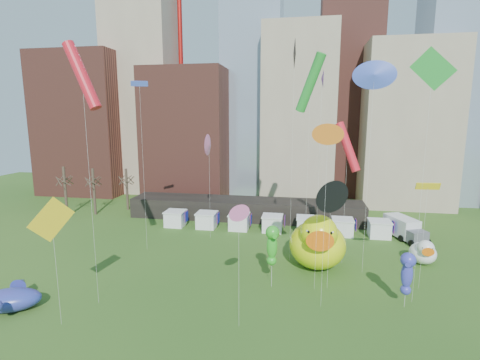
% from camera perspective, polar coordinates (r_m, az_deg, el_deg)
% --- Properties ---
extents(skyline, '(101.00, 23.00, 68.00)m').
position_cam_1_polar(skyline, '(76.53, 7.99, 13.46)').
color(skyline, brown).
rests_on(skyline, ground).
extents(pavilion, '(38.00, 6.00, 3.20)m').
position_cam_1_polar(pavilion, '(59.94, 0.86, -4.60)').
color(pavilion, black).
rests_on(pavilion, ground).
extents(vendor_tents, '(33.24, 2.80, 2.40)m').
position_cam_1_polar(vendor_tents, '(53.76, 5.16, -6.92)').
color(vendor_tents, white).
rests_on(vendor_tents, ground).
extents(bare_trees, '(8.44, 6.44, 8.50)m').
position_cam_1_polar(bare_trees, '(67.27, -21.95, -1.61)').
color(bare_trees, '#382B21').
rests_on(bare_trees, ground).
extents(big_duck, '(6.30, 8.53, 6.60)m').
position_cam_1_polar(big_duck, '(41.34, 12.18, -9.58)').
color(big_duck, '#E8F80C').
rests_on(big_duck, ground).
extents(small_duck, '(3.14, 4.10, 3.09)m').
position_cam_1_polar(small_duck, '(47.04, 26.99, -10.12)').
color(small_duck, white).
rests_on(small_duck, ground).
extents(seahorse_green, '(1.69, 1.93, 6.36)m').
position_cam_1_polar(seahorse_green, '(35.73, 5.08, -9.74)').
color(seahorse_green, silver).
rests_on(seahorse_green, ground).
extents(seahorse_purple, '(1.61, 1.85, 5.12)m').
position_cam_1_polar(seahorse_purple, '(35.58, 24.96, -12.81)').
color(seahorse_purple, silver).
rests_on(seahorse_purple, ground).
extents(whale_inflatable, '(5.74, 6.35, 2.25)m').
position_cam_1_polar(whale_inflatable, '(38.81, -32.49, -15.52)').
color(whale_inflatable, '#393188').
rests_on(whale_inflatable, ground).
extents(box_truck, '(4.78, 7.12, 2.85)m').
position_cam_1_polar(box_truck, '(55.39, 24.47, -6.91)').
color(box_truck, silver).
rests_on(box_truck, ground).
extents(kite_0, '(3.42, 1.55, 22.82)m').
position_cam_1_polar(kite_0, '(33.17, -23.70, 14.85)').
color(kite_0, silver).
rests_on(kite_0, ground).
extents(kite_1, '(1.02, 1.06, 10.14)m').
position_cam_1_polar(kite_1, '(27.64, -0.19, -5.29)').
color(kite_1, silver).
rests_on(kite_1, ground).
extents(kite_2, '(2.42, 2.43, 10.81)m').
position_cam_1_polar(kite_2, '(35.19, 14.20, -2.52)').
color(kite_2, silver).
rests_on(kite_2, ground).
extents(kite_3, '(3.64, 3.32, 23.66)m').
position_cam_1_polar(kite_3, '(42.34, 11.08, 14.80)').
color(kite_3, silver).
rests_on(kite_3, ground).
extents(kite_4, '(2.21, 0.51, 10.62)m').
position_cam_1_polar(kite_4, '(38.20, 27.55, -0.98)').
color(kite_4, silver).
rests_on(kite_4, ground).
extents(kite_5, '(1.94, 1.01, 20.84)m').
position_cam_1_polar(kite_5, '(45.40, -15.60, 14.01)').
color(kite_5, silver).
rests_on(kite_5, ground).
extents(kite_6, '(1.76, 0.65, 16.17)m').
position_cam_1_polar(kite_6, '(30.66, 13.73, 6.96)').
color(kite_6, silver).
rests_on(kite_6, ground).
extents(kite_7, '(0.28, 1.58, 20.81)m').
position_cam_1_polar(kite_7, '(34.01, 12.88, 15.15)').
color(kite_7, silver).
rests_on(kite_7, ground).
extents(kite_8, '(3.15, 2.70, 16.19)m').
position_cam_1_polar(kite_8, '(41.30, 16.65, 5.01)').
color(kite_8, silver).
rests_on(kite_8, ground).
extents(kite_9, '(0.52, 2.83, 14.41)m').
position_cam_1_polar(kite_9, '(48.63, -4.92, 5.57)').
color(kite_9, silver).
rests_on(kite_9, ground).
extents(kite_10, '(0.18, 3.17, 24.95)m').
position_cam_1_polar(kite_10, '(41.03, 8.62, 18.56)').
color(kite_10, silver).
rests_on(kite_10, ground).
extents(kite_11, '(3.25, 1.52, 22.36)m').
position_cam_1_polar(kite_11, '(34.53, 28.12, 14.79)').
color(kite_11, silver).
rests_on(kite_11, ground).
extents(kite_12, '(2.08, 2.90, 10.65)m').
position_cam_1_polar(kite_12, '(31.65, -27.61, -5.64)').
color(kite_12, silver).
rests_on(kite_12, ground).
extents(kite_13, '(2.82, 0.89, 22.18)m').
position_cam_1_polar(kite_13, '(39.29, 20.46, 15.29)').
color(kite_13, silver).
rests_on(kite_13, ground).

